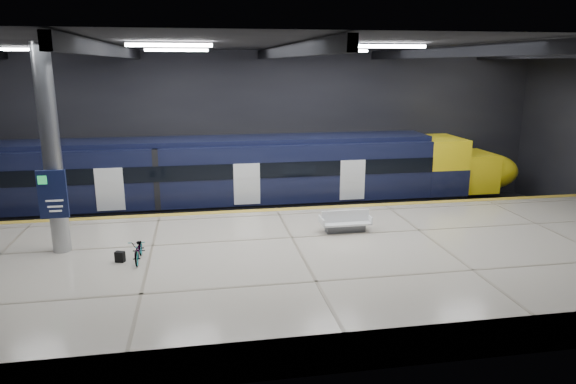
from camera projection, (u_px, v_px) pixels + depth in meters
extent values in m
plane|color=black|center=(287.00, 256.00, 20.15)|extent=(30.00, 30.00, 0.00)
cube|color=black|center=(261.00, 129.00, 26.82)|extent=(30.00, 0.10, 8.00)
cube|color=black|center=(348.00, 216.00, 11.53)|extent=(30.00, 0.10, 8.00)
cube|color=black|center=(287.00, 44.00, 18.21)|extent=(30.00, 16.00, 0.10)
cube|color=black|center=(112.00, 51.00, 17.27)|extent=(0.25, 16.00, 0.40)
cube|color=black|center=(287.00, 51.00, 18.27)|extent=(0.25, 16.00, 0.40)
cube|color=black|center=(444.00, 52.00, 19.27)|extent=(0.25, 16.00, 0.40)
cube|color=white|center=(169.00, 45.00, 15.66)|extent=(2.60, 0.18, 0.10)
cube|color=white|center=(388.00, 46.00, 16.82)|extent=(2.60, 0.18, 0.10)
cube|color=white|center=(177.00, 50.00, 21.39)|extent=(2.60, 0.18, 0.10)
cube|color=white|center=(339.00, 51.00, 22.56)|extent=(2.60, 0.18, 0.10)
cube|color=white|center=(485.00, 51.00, 23.73)|extent=(2.60, 0.18, 0.10)
cube|color=beige|center=(300.00, 267.00, 17.63)|extent=(30.00, 11.00, 1.10)
cube|color=gold|center=(277.00, 210.00, 22.51)|extent=(30.00, 0.40, 0.01)
cube|color=gray|center=(270.00, 219.00, 24.70)|extent=(30.00, 0.08, 0.16)
cube|color=gray|center=(266.00, 210.00, 26.07)|extent=(30.00, 0.08, 0.16)
cube|color=black|center=(182.00, 209.00, 24.58)|extent=(24.00, 2.58, 0.80)
cube|color=black|center=(180.00, 173.00, 24.15)|extent=(24.00, 2.80, 2.75)
cube|color=black|center=(179.00, 142.00, 23.78)|extent=(24.00, 2.30, 0.24)
cube|color=black|center=(179.00, 173.00, 22.73)|extent=(24.00, 0.04, 0.70)
cube|color=white|center=(247.00, 184.00, 23.37)|extent=(1.20, 0.05, 1.90)
cube|color=yellow|center=(438.00, 164.00, 26.31)|extent=(2.00, 2.80, 2.75)
ellipsoid|color=yellow|center=(484.00, 171.00, 26.86)|extent=(3.60, 2.52, 1.90)
cube|color=black|center=(444.00, 161.00, 26.32)|extent=(1.60, 2.38, 0.80)
cube|color=#595B60|center=(345.00, 228.00, 19.56)|extent=(1.49, 0.48, 0.28)
cube|color=white|center=(345.00, 223.00, 19.51)|extent=(1.86, 0.81, 0.07)
cube|color=white|center=(345.00, 216.00, 19.44)|extent=(1.86, 0.09, 0.46)
cube|color=white|center=(322.00, 221.00, 19.32)|extent=(0.06, 0.79, 0.28)
cube|color=white|center=(369.00, 219.00, 19.64)|extent=(0.06, 0.79, 0.28)
imported|color=#99999E|center=(139.00, 249.00, 16.59)|extent=(0.54, 1.49, 0.78)
cube|color=black|center=(120.00, 257.00, 16.55)|extent=(0.34, 0.28, 0.35)
cylinder|color=#9EA0A5|center=(52.00, 151.00, 16.75)|extent=(0.60, 0.60, 6.90)
cube|color=#10183E|center=(53.00, 194.00, 16.68)|extent=(0.90, 0.12, 1.60)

